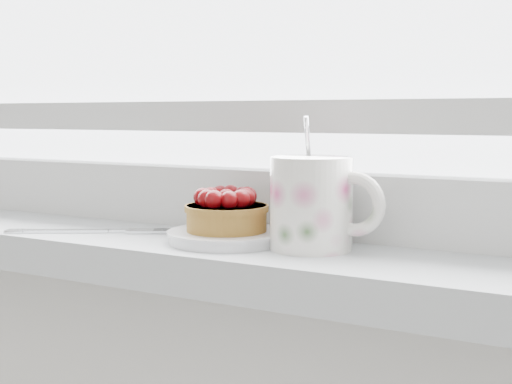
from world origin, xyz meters
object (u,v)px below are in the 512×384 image
Objects in this scene: floral_mug at (314,201)px; fork at (94,231)px; saucer at (227,237)px; raspberry_tart at (227,211)px.

fork is (-0.26, -0.03, -0.05)m from floral_mug.
saucer is at bearing 7.62° from fork.
floral_mug is at bearing 4.72° from raspberry_tart.
raspberry_tart is at bearing 90.22° from saucer.
floral_mug reaches higher than fork.
saucer is 0.95× the size of floral_mug.
fork is (-0.16, -0.02, -0.00)m from saucer.
saucer is at bearing -175.15° from floral_mug.
floral_mug is at bearing 6.60° from fork.
saucer is 0.10m from floral_mug.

